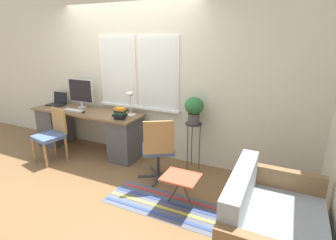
{
  "coord_description": "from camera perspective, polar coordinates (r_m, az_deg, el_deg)",
  "views": [
    {
      "loc": [
        2.48,
        -3.05,
        1.95
      ],
      "look_at": [
        0.95,
        0.15,
        0.84
      ],
      "focal_mm": 28.0,
      "sensor_mm": 36.0,
      "label": 1
    }
  ],
  "objects": [
    {
      "name": "floor_rug_striped",
      "position": [
        3.36,
        -0.21,
        -18.1
      ],
      "size": [
        1.57,
        0.57,
        0.01
      ],
      "color": "#565B6B",
      "rests_on": "ground_plane"
    },
    {
      "name": "monitor",
      "position": [
        4.96,
        -18.47,
        5.81
      ],
      "size": [
        0.53,
        0.15,
        0.52
      ],
      "color": "silver",
      "rests_on": "desk"
    },
    {
      "name": "couch_loveseat",
      "position": [
        2.71,
        21.35,
        -21.77
      ],
      "size": [
        0.82,
        1.22,
        0.82
      ],
      "rotation": [
        0.0,
        0.0,
        1.57
      ],
      "color": "#9EA8B2",
      "rests_on": "ground_plane"
    },
    {
      "name": "desk_lamp",
      "position": [
        4.27,
        -8.25,
        4.82
      ],
      "size": [
        0.15,
        0.15,
        0.4
      ],
      "color": "white",
      "rests_on": "desk"
    },
    {
      "name": "office_chair_swivel",
      "position": [
        3.67,
        -2.13,
        -6.15
      ],
      "size": [
        0.6,
        0.6,
        0.93
      ],
      "rotation": [
        0.0,
        0.0,
        3.69
      ],
      "color": "#47474C",
      "rests_on": "ground_plane"
    },
    {
      "name": "keyboard",
      "position": [
        4.85,
        -20.0,
        2.02
      ],
      "size": [
        0.37,
        0.12,
        0.02
      ],
      "color": "silver",
      "rests_on": "desk"
    },
    {
      "name": "wall_back_with_window",
      "position": [
        4.51,
        -8.01,
        9.53
      ],
      "size": [
        9.0,
        0.12,
        2.7
      ],
      "color": "beige",
      "rests_on": "ground_plane"
    },
    {
      "name": "plant_stand",
      "position": [
        3.95,
        5.55,
        -2.12
      ],
      "size": [
        0.25,
        0.25,
        0.74
      ],
      "color": "#333338",
      "rests_on": "ground_plane"
    },
    {
      "name": "ground_plane",
      "position": [
        4.39,
        -12.23,
        -9.47
      ],
      "size": [
        14.0,
        14.0,
        0.0
      ],
      "primitive_type": "plane",
      "color": "brown"
    },
    {
      "name": "folding_stool",
      "position": [
        3.17,
        2.83,
        -12.67
      ],
      "size": [
        0.43,
        0.36,
        0.4
      ],
      "color": "#B24C33",
      "rests_on": "ground_plane"
    },
    {
      "name": "mouse",
      "position": [
        4.65,
        -17.9,
        1.67
      ],
      "size": [
        0.04,
        0.06,
        0.03
      ],
      "color": "black",
      "rests_on": "desk"
    },
    {
      "name": "desk",
      "position": [
        4.87,
        -17.02,
        -1.97
      ],
      "size": [
        2.09,
        0.6,
        0.75
      ],
      "color": "brown",
      "rests_on": "ground_plane"
    },
    {
      "name": "book_stack",
      "position": [
        4.14,
        -10.39,
        1.42
      ],
      "size": [
        0.21,
        0.19,
        0.18
      ],
      "color": "black",
      "rests_on": "desk"
    },
    {
      "name": "potted_plant",
      "position": [
        3.85,
        5.7,
        2.59
      ],
      "size": [
        0.28,
        0.28,
        0.39
      ],
      "color": "#514C47",
      "rests_on": "plant_stand"
    },
    {
      "name": "desk_chair_wooden",
      "position": [
        4.7,
        -23.96,
        -2.68
      ],
      "size": [
        0.49,
        0.5,
        0.85
      ],
      "rotation": [
        0.0,
        0.0,
        -0.2
      ],
      "color": "#B2844C",
      "rests_on": "ground_plane"
    },
    {
      "name": "laptop",
      "position": [
        5.38,
        -22.91,
        3.58
      ],
      "size": [
        0.33,
        0.25,
        0.23
      ],
      "color": "black",
      "rests_on": "desk"
    }
  ]
}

